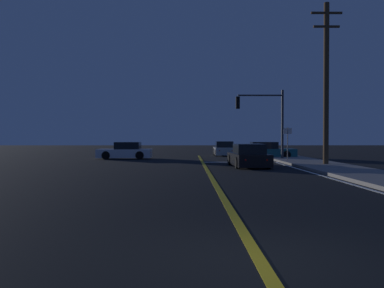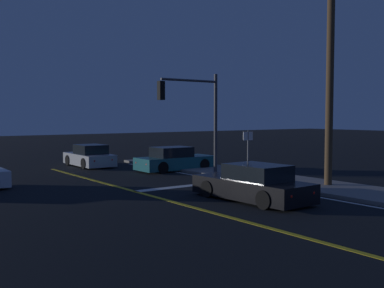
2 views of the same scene
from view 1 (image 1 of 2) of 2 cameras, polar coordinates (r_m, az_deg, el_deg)
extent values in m
plane|color=black|center=(5.88, 9.69, -16.18)|extent=(160.00, 160.00, 0.00)
cube|color=gray|center=(19.20, 23.64, -4.06)|extent=(3.20, 42.87, 0.15)
cube|color=gold|center=(17.55, 2.72, -4.67)|extent=(0.20, 40.49, 0.01)
cube|color=white|center=(18.52, 18.40, -4.42)|extent=(0.16, 40.49, 0.01)
cube|color=white|center=(28.13, 6.84, -2.55)|extent=(5.25, 0.50, 0.01)
cube|color=silver|center=(32.70, -9.45, -1.30)|extent=(4.26, 1.95, 0.68)
cube|color=black|center=(32.64, -9.01, -0.25)|extent=(1.97, 1.65, 0.60)
cylinder|color=black|center=(32.09, -12.02, -1.57)|extent=(0.64, 0.23, 0.64)
cylinder|color=black|center=(33.82, -11.38, -1.44)|extent=(0.64, 0.23, 0.64)
cylinder|color=black|center=(31.64, -7.37, -1.59)|extent=(0.64, 0.23, 0.64)
cylinder|color=black|center=(33.39, -6.97, -1.46)|extent=(0.64, 0.23, 0.64)
sphere|color=#FFF4CC|center=(32.54, -13.19, -1.19)|extent=(0.18, 0.18, 0.18)
sphere|color=#FFF4CC|center=(33.68, -12.73, -1.11)|extent=(0.18, 0.18, 0.18)
sphere|color=red|center=(31.83, -5.95, -1.21)|extent=(0.14, 0.14, 0.14)
sphere|color=red|center=(33.00, -5.73, -1.13)|extent=(0.14, 0.14, 0.14)
cube|color=#B2B5BA|center=(38.09, 4.52, -0.97)|extent=(1.81, 4.12, 0.68)
cube|color=black|center=(37.83, 4.55, -0.08)|extent=(1.55, 1.90, 0.60)
cylinder|color=black|center=(39.31, 3.15, -1.08)|extent=(0.22, 0.64, 0.64)
cylinder|color=black|center=(39.44, 5.57, -1.08)|extent=(0.22, 0.64, 0.64)
cylinder|color=black|center=(36.77, 3.38, -1.23)|extent=(0.22, 0.64, 0.64)
cylinder|color=black|center=(36.91, 5.97, -1.22)|extent=(0.22, 0.64, 0.64)
sphere|color=#FFF4CC|center=(40.04, 3.49, -0.76)|extent=(0.18, 0.18, 0.18)
sphere|color=#FFF4CC|center=(40.12, 5.07, -0.76)|extent=(0.18, 0.18, 0.18)
sphere|color=red|center=(36.05, 3.90, -0.95)|extent=(0.14, 0.14, 0.14)
sphere|color=red|center=(36.15, 5.65, -0.95)|extent=(0.14, 0.14, 0.14)
cube|color=black|center=(23.96, 7.92, -2.13)|extent=(2.01, 4.75, 0.68)
cube|color=black|center=(23.66, 8.04, -0.71)|extent=(1.66, 2.21, 0.60)
cylinder|color=black|center=(25.26, 5.39, -2.23)|extent=(0.24, 0.65, 0.64)
cylinder|color=black|center=(25.56, 9.23, -2.21)|extent=(0.24, 0.65, 0.64)
cylinder|color=black|center=(22.40, 6.42, -2.65)|extent=(0.24, 0.65, 0.64)
cylinder|color=black|center=(22.73, 10.73, -2.61)|extent=(0.24, 0.65, 0.64)
sphere|color=#FFF4CC|center=(26.11, 5.77, -1.69)|extent=(0.18, 0.18, 0.18)
sphere|color=#FFF4CC|center=(26.31, 8.24, -1.68)|extent=(0.18, 0.18, 0.18)
sphere|color=red|center=(21.60, 7.53, -2.25)|extent=(0.14, 0.14, 0.14)
sphere|color=red|center=(21.83, 10.49, -2.23)|extent=(0.14, 0.14, 0.14)
cube|color=#195960|center=(33.70, 10.53, -1.24)|extent=(4.51, 1.78, 0.68)
cube|color=black|center=(33.63, 10.08, -0.22)|extent=(2.07, 1.53, 0.60)
cylinder|color=black|center=(34.81, 12.52, -1.37)|extent=(0.64, 0.22, 0.64)
cylinder|color=black|center=(33.19, 13.17, -1.49)|extent=(0.64, 0.22, 0.64)
cylinder|color=black|center=(34.29, 7.97, -1.39)|extent=(0.64, 0.22, 0.64)
cylinder|color=black|center=(32.64, 8.40, -1.51)|extent=(0.64, 0.22, 0.64)
sphere|color=#FFF4CC|center=(34.72, 13.91, -1.05)|extent=(0.18, 0.18, 0.18)
sphere|color=#FFF4CC|center=(33.65, 14.38, -1.12)|extent=(0.18, 0.18, 0.18)
sphere|color=red|center=(33.89, 6.69, -1.08)|extent=(0.14, 0.14, 0.14)
sphere|color=red|center=(32.80, 6.94, -1.15)|extent=(0.14, 0.14, 0.14)
cylinder|color=#38383D|center=(30.97, 12.60, 2.60)|extent=(0.18, 0.18, 5.25)
cylinder|color=#38383D|center=(30.78, 9.57, 6.77)|extent=(3.34, 0.12, 0.12)
cube|color=black|center=(30.48, 6.46, 5.80)|extent=(0.28, 0.28, 0.90)
sphere|color=red|center=(30.51, 6.46, 6.30)|extent=(0.22, 0.22, 0.22)
sphere|color=#4C2D05|center=(30.48, 6.46, 5.80)|extent=(0.22, 0.22, 0.22)
sphere|color=#0A3814|center=(30.46, 6.46, 5.29)|extent=(0.22, 0.22, 0.22)
cylinder|color=#4C3823|center=(25.38, 18.35, 7.91)|extent=(0.32, 0.32, 9.64)
cube|color=#4C3823|center=(26.23, 18.40, 17.10)|extent=(1.83, 0.12, 0.12)
cube|color=#4C3823|center=(26.02, 18.39, 15.41)|extent=(1.54, 0.12, 0.12)
cylinder|color=slate|center=(28.17, 13.30, -0.14)|extent=(0.06, 0.06, 2.40)
cube|color=white|center=(28.17, 13.30, 1.79)|extent=(0.56, 0.07, 0.40)
camera|label=2|loc=(14.00, -36.20, 6.35)|focal=43.34mm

